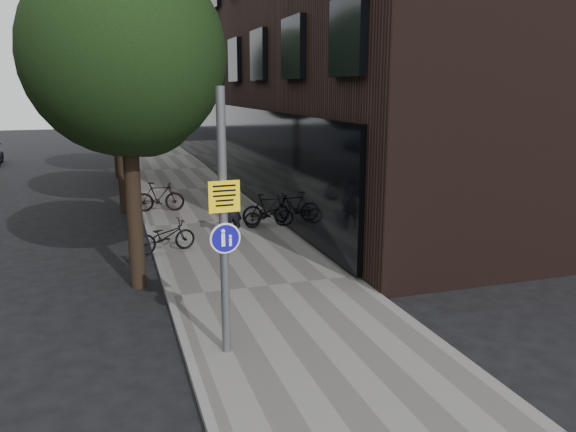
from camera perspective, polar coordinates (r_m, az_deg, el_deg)
name	(u,v)px	position (r m, az deg, el deg)	size (l,w,h in m)	color
ground	(306,355)	(10.18, 1.89, -13.96)	(120.00, 120.00, 0.00)	black
sidewalk	(215,223)	(19.38, -7.43, -0.73)	(4.50, 60.00, 0.12)	slate
curb_edge	(148,228)	(19.12, -14.07, -1.19)	(0.15, 60.00, 0.13)	slate
building_right_dark_brick	(318,5)	(32.96, 3.09, 20.59)	(12.00, 40.00, 18.00)	black
street_tree_near	(128,64)	(13.20, -15.93, 14.64)	(4.40, 4.40, 7.50)	black
street_tree_mid	(118,73)	(21.69, -16.87, 13.75)	(5.00, 5.00, 7.80)	black
street_tree_far	(114,77)	(30.69, -17.30, 13.33)	(5.00, 5.00, 7.80)	black
signpost	(224,224)	(9.35, -6.56, -0.82)	(0.52, 0.15, 4.51)	#595B5E
pedestrian	(231,209)	(17.03, -5.77, 0.68)	(0.65, 0.43, 1.78)	black
parked_bike_facade_near	(268,215)	(18.40, -2.10, 0.14)	(0.55, 1.57, 0.83)	black
parked_bike_facade_far	(268,209)	(18.68, -2.03, 0.71)	(0.50, 1.77, 1.06)	black
parked_bike_curb_near	(165,236)	(15.95, -12.36, -2.02)	(0.60, 1.71, 0.90)	black
parked_bike_curb_far	(159,197)	(21.24, -12.95, 1.92)	(0.51, 1.81, 1.09)	black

